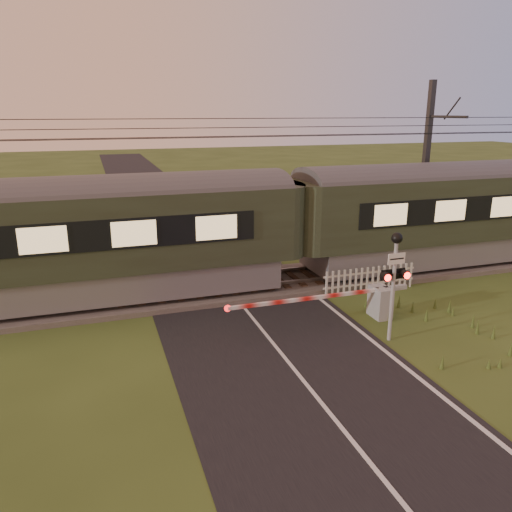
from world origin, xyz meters
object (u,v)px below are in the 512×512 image
object	(u,v)px
boom_gate	(373,301)
crossing_signal	(395,268)
train	(292,224)
picket_fence	(370,279)
catenary_mast	(426,166)

from	to	relation	value
boom_gate	crossing_signal	size ratio (longest dim) A/B	1.90
train	boom_gate	distance (m)	4.53
train	picket_fence	bearing A→B (deg)	-39.29
crossing_signal	boom_gate	bearing A→B (deg)	76.66
train	catenary_mast	xyz separation A→B (m)	(7.38, 2.23, 1.66)
train	catenary_mast	bearing A→B (deg)	16.84
boom_gate	picket_fence	xyz separation A→B (m)	(1.16, 2.12, -0.09)
boom_gate	catenary_mast	distance (m)	9.45
picket_fence	catenary_mast	size ratio (longest dim) A/B	0.48
picket_fence	crossing_signal	bearing A→B (deg)	-112.52
crossing_signal	catenary_mast	world-z (taller)	catenary_mast
train	crossing_signal	bearing A→B (deg)	-81.97
boom_gate	train	bearing A→B (deg)	106.07
train	catenary_mast	size ratio (longest dim) A/B	5.66
train	picket_fence	size ratio (longest dim) A/B	11.73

